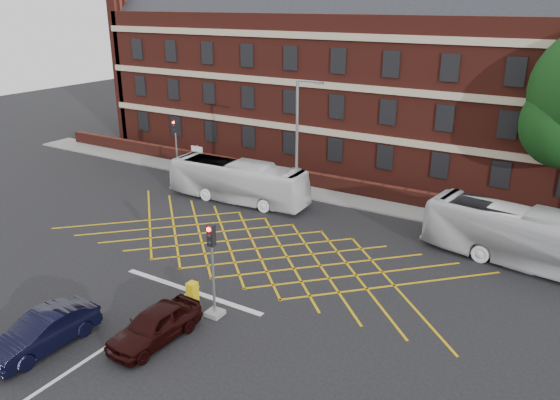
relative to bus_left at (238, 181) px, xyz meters
The scene contains 16 objects.
ground 9.52m from the bus_left, 55.61° to the right, with size 120.00×120.00×0.00m, color black.
victorian_building 16.58m from the bus_left, 68.62° to the left, with size 51.00×12.17×20.40m.
boundary_wall 7.51m from the bus_left, 44.49° to the left, with size 56.00×0.50×1.10m, color #4A1A13.
far_pavement 6.93m from the bus_left, 38.46° to the left, with size 60.00×3.00×0.12m, color slate.
box_junction_hatching 7.97m from the bus_left, 47.34° to the right, with size 11.50×0.12×0.02m, color #CC990C.
stop_line 12.54m from the bus_left, 64.73° to the right, with size 8.00×0.30×0.02m, color silver.
centre_line 18.60m from the bus_left, 73.33° to the right, with size 0.15×14.00×0.02m, color silver.
bus_left is the anchor object (origin of this frame).
bus_right 18.51m from the bus_left, ahead, with size 2.56×10.95×3.05m, color silver.
car_navy 18.03m from the bus_left, 79.47° to the right, with size 1.56×4.46×1.47m, color black.
car_maroon 16.50m from the bus_left, 66.10° to the right, with size 1.69×4.20×1.43m, color black.
traffic_light_near 14.49m from the bus_left, 58.53° to the right, with size 0.70×0.70×4.27m.
traffic_light_far 8.16m from the bus_left, 161.30° to the left, with size 0.70×0.70×4.27m.
street_lamp 4.49m from the bus_left, 11.26° to the left, with size 2.25×1.00×8.39m.
direction_signs 7.56m from the bus_left, 150.54° to the left, with size 1.10×0.16×2.20m.
utility_cabinet 13.43m from the bus_left, 63.37° to the right, with size 0.42×0.44×0.97m, color gold.
Camera 1 is at (15.40, -20.70, 12.92)m, focal length 35.00 mm.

